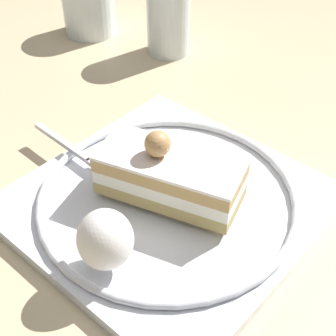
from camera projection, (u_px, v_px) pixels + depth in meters
ground_plane at (181, 207)px, 0.46m from camera, size 2.40×2.40×0.00m
dessert_plate at (168, 201)px, 0.45m from camera, size 0.29×0.29×0.02m
cake_slice at (170, 175)px, 0.43m from camera, size 0.13×0.07×0.06m
whipped_cream_dollop at (105, 239)px, 0.37m from camera, size 0.04×0.04×0.05m
fork at (80, 153)px, 0.48m from camera, size 0.13×0.04×0.00m
drink_glass_near at (89, 10)px, 0.71m from camera, size 0.07×0.07×0.07m
drink_glass_far at (168, 17)px, 0.66m from camera, size 0.06×0.06×0.11m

